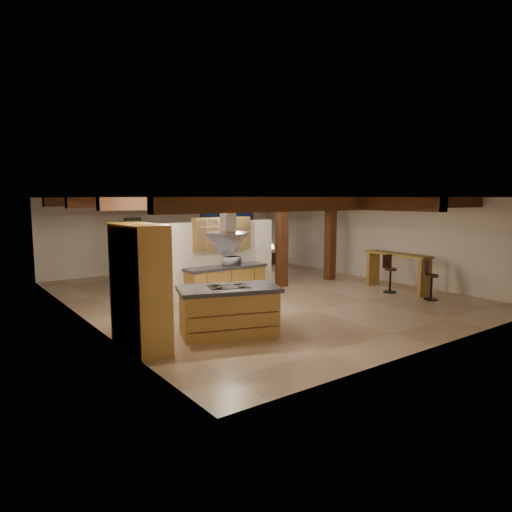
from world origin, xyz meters
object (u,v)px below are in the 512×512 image
(sofa, at_px, (227,259))
(bar_counter, at_px, (398,265))
(kitchen_island, at_px, (229,310))
(dining_table, at_px, (205,271))

(sofa, relative_size, bar_counter, 0.89)
(kitchen_island, xyz_separation_m, sofa, (5.29, 8.44, -0.23))
(sofa, bearing_deg, bar_counter, 110.19)
(dining_table, distance_m, bar_counter, 6.54)
(dining_table, bearing_deg, bar_counter, -70.15)
(kitchen_island, relative_size, bar_counter, 1.04)
(sofa, height_order, bar_counter, bar_counter)
(dining_table, relative_size, sofa, 0.82)
(sofa, xyz_separation_m, bar_counter, (1.51, -7.61, 0.49))
(kitchen_island, bearing_deg, sofa, 57.92)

